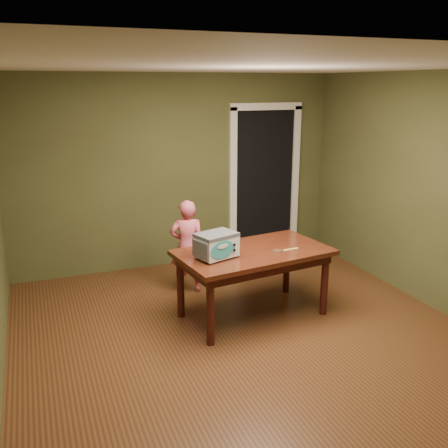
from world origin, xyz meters
The scene contains 8 objects.
floor centered at (0.00, 0.00, 0.00)m, with size 5.00×5.00×0.00m, color brown.
room_shell centered at (0.00, 0.00, 1.71)m, with size 4.52×5.02×2.61m.
doorway centered at (1.30, 2.78, 1.06)m, with size 1.10×0.66×2.25m.
dining_table centered at (0.26, 0.59, 0.65)m, with size 1.70×1.10×0.75m.
toy_oven centered at (-0.18, 0.51, 0.89)m, with size 0.48×0.39×0.26m.
baking_pan centered at (0.47, 0.44, 0.76)m, with size 0.10×0.10×0.02m.
spatula centered at (0.64, 0.46, 0.75)m, with size 0.18×0.03×0.01m, color #DFD161.
child centered at (-0.20, 1.48, 0.57)m, with size 0.42×0.27×1.15m, color #DE5B6E.
Camera 1 is at (-1.86, -3.97, 2.45)m, focal length 40.00 mm.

